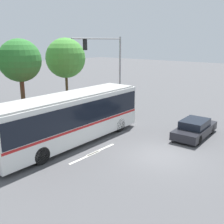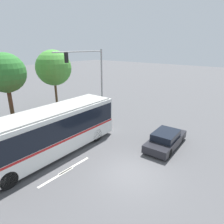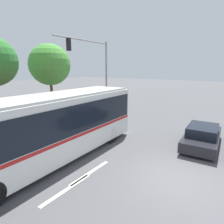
% 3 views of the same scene
% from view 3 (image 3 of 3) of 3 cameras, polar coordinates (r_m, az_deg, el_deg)
% --- Properties ---
extents(ground_plane, '(140.00, 140.00, 0.00)m').
position_cam_3_polar(ground_plane, '(8.72, 18.34, -18.54)').
color(ground_plane, '#4C4C4F').
extents(city_bus, '(11.23, 2.82, 3.23)m').
position_cam_3_polar(city_bus, '(9.51, -18.72, -3.79)').
color(city_bus, silver).
rests_on(city_bus, ground).
extents(sedan_foreground, '(4.46, 2.02, 1.24)m').
position_cam_3_polar(sedan_foreground, '(12.43, 25.36, -6.54)').
color(sedan_foreground, black).
rests_on(sedan_foreground, ground).
extents(traffic_light_pole, '(6.25, 0.24, 6.92)m').
position_cam_3_polar(traffic_light_pole, '(17.78, -4.71, 13.56)').
color(traffic_light_pole, gray).
rests_on(traffic_light_pole, ground).
extents(flowering_hedge, '(9.56, 1.58, 1.62)m').
position_cam_3_polar(flowering_hedge, '(14.12, -27.29, -3.61)').
color(flowering_hedge, '#286028').
rests_on(flowering_hedge, ground).
extents(street_tree_right, '(4.06, 4.06, 6.86)m').
position_cam_3_polar(street_tree_right, '(20.47, -18.12, 13.26)').
color(street_tree_right, brown).
rests_on(street_tree_right, ground).
extents(lane_stripe_near, '(2.40, 0.16, 0.01)m').
position_cam_3_polar(lane_stripe_near, '(7.94, -13.31, -21.56)').
color(lane_stripe_near, silver).
rests_on(lane_stripe_near, ground).
extents(lane_stripe_mid, '(2.40, 0.16, 0.01)m').
position_cam_3_polar(lane_stripe_mid, '(8.82, -6.50, -17.51)').
color(lane_stripe_mid, silver).
rests_on(lane_stripe_mid, ground).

